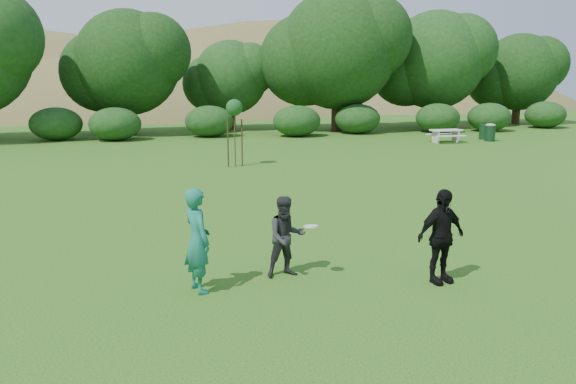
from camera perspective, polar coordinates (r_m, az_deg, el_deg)
name	(u,v)px	position (r m, az deg, el deg)	size (l,w,h in m)	color
ground	(328,280)	(10.77, 4.04, -8.89)	(120.00, 120.00, 0.00)	#19470C
player_teal	(197,240)	(10.06, -9.18, -4.86)	(0.69, 0.45, 1.88)	#186F59
player_grey	(286,237)	(10.71, -0.19, -4.57)	(0.76, 0.59, 1.57)	#252628
player_black	(441,236)	(10.73, 15.28, -4.37)	(1.04, 0.43, 1.78)	black
trash_can_near	(484,132)	(36.53, 19.31, 5.78)	(0.60, 0.60, 0.90)	#13361C
frisbee	(311,226)	(10.53, 2.35, -3.50)	(0.27, 0.27, 0.05)	white
sapling	(234,109)	(23.87, -5.48, 8.35)	(0.70, 0.70, 2.85)	#3E2D18
picnic_table	(446,134)	(34.02, 15.75, 5.73)	(1.80, 1.48, 0.76)	beige
trash_can_lidded	(490,132)	(35.55, 19.84, 5.75)	(0.60, 0.60, 1.05)	#12321C
hillside	(166,192)	(79.62, -12.26, -0.02)	(150.00, 72.00, 52.00)	olive
tree_row	(239,60)	(38.80, -5.01, 13.23)	(53.92, 10.38, 9.62)	#3A2616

